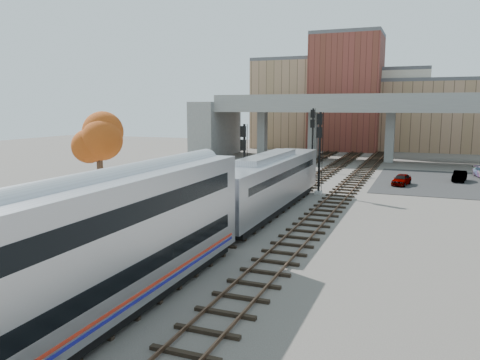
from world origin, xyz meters
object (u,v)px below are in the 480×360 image
Objects in this scene: car_a at (402,179)px; car_b at (459,176)px; locomotive at (268,182)px; tree at (99,141)px; coach at (28,278)px; signal_mast_near at (244,168)px; signal_mast_mid at (319,153)px; signal_mast_far at (312,139)px.

car_b is at bearing 52.87° from car_a.
car_b is (14.23, 20.94, -1.69)m from locomotive.
car_a is (19.54, 21.65, -4.80)m from tree.
coach is 3.43× the size of tree.
car_a is (8.70, 38.82, -2.19)m from coach.
coach reaches higher than car_b.
car_b is at bearing 46.45° from tree.
car_a is at bearing -129.82° from car_b.
locomotive reaches higher than car_a.
signal_mast_mid reaches higher than signal_mast_near.
signal_mast_mid is 1.00× the size of tree.
car_b is at bearing -9.28° from signal_mast_far.
car_a is at bearing 49.34° from signal_mast_mid.
signal_mast_mid is 10.73m from car_a.
car_a is 1.00× the size of car_b.
signal_mast_mid reaches higher than coach.
signal_mast_far reaches higher than coach.
coach is 39.84m from car_a.
locomotive is at bearing -84.92° from signal_mast_far.
signal_mast_far is 1.04× the size of tree.
locomotive is 12.53m from tree.
signal_mast_far is at bearing 105.11° from signal_mast_mid.
coach is 20.47m from tree.
locomotive reaches higher than car_b.
coach is at bearing -90.00° from locomotive.
locomotive is 23.75m from signal_mast_far.
coach is 31.10m from signal_mast_mid.
tree reaches higher than locomotive.
car_b is (16.33, -2.67, -3.28)m from signal_mast_far.
locomotive is at bearing -103.37° from signal_mast_mid.
signal_mast_near is at bearing 95.19° from coach.
car_a is at bearing 55.50° from signal_mast_near.
tree is at bearing -106.75° from signal_mast_far.
car_a is at bearing 77.37° from coach.
signal_mast_near is 1.95× the size of car_a.
signal_mast_near is (-2.10, 23.11, 0.32)m from coach.
signal_mast_mid is 15.73m from signal_mast_far.
coach is at bearing -57.73° from tree.
car_b is (5.53, 4.73, -0.02)m from car_a.
locomotive is 2.32m from signal_mast_near.
signal_mast_near is 23.11m from signal_mast_far.
signal_mast_mid is 2.20× the size of car_b.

